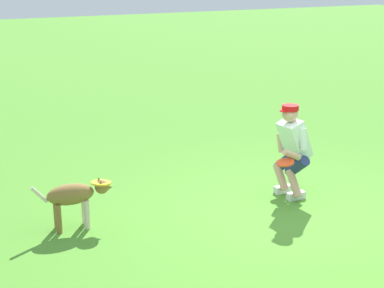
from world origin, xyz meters
TOP-DOWN VIEW (x-y plane):
  - ground_plane at (0.00, 0.00)m, footprint 60.00×60.00m
  - person at (-0.43, -0.64)m, footprint 0.57×0.65m
  - dog at (2.49, -0.97)m, footprint 0.98×0.30m
  - frisbee_flying at (2.16, -0.95)m, footprint 0.32×0.32m
  - frisbee_held at (-0.14, -0.38)m, footprint 0.24×0.24m

SIDE VIEW (x-z plane):
  - ground_plane at x=0.00m, z-range 0.00..0.00m
  - dog at x=2.49m, z-range 0.11..0.71m
  - frisbee_flying at x=2.16m, z-range 0.50..0.56m
  - frisbee_held at x=-0.14m, z-range 0.58..0.64m
  - person at x=-0.43m, z-range 0.05..1.34m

